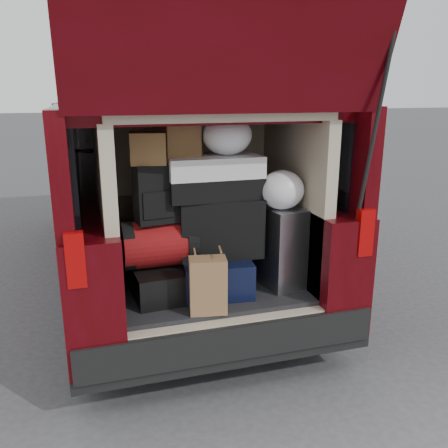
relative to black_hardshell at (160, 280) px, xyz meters
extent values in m
plane|color=#37373A|center=(0.35, -0.16, -0.65)|extent=(80.00, 80.00, 0.00)
cylinder|color=black|center=(-0.47, 0.24, -0.33)|extent=(0.24, 0.64, 0.64)
cylinder|color=black|center=(1.17, 0.24, -0.33)|extent=(0.24, 0.64, 0.64)
cylinder|color=black|center=(-0.47, 3.54, -0.33)|extent=(0.24, 0.64, 0.64)
cylinder|color=black|center=(1.17, 3.54, -0.33)|extent=(0.24, 0.64, 0.64)
cube|color=black|center=(0.35, 1.92, -0.39)|extent=(1.90, 4.85, 0.08)
cube|color=#3F0406|center=(-0.43, 1.92, 0.05)|extent=(0.33, 4.85, 0.80)
cube|color=#3F0406|center=(1.14, 1.92, 0.05)|extent=(0.33, 4.85, 0.80)
cube|color=#3F0406|center=(0.35, 1.92, 1.08)|extent=(1.82, 4.46, 0.10)
cube|color=black|center=(-0.53, 1.82, 0.79)|extent=(0.12, 4.25, 0.68)
cube|color=black|center=(1.23, 1.82, 0.79)|extent=(0.12, 4.25, 0.68)
cube|color=black|center=(0.35, -0.45, -0.25)|extent=(1.86, 0.16, 0.22)
cube|color=#990505|center=(-0.51, -0.49, 0.37)|extent=(0.10, 0.06, 0.30)
cube|color=#990505|center=(1.21, -0.49, 0.37)|extent=(0.10, 0.06, 0.30)
cube|color=black|center=(0.35, 0.12, -0.13)|extent=(1.24, 1.05, 0.06)
cube|color=#BAAB8F|center=(-0.31, 0.12, 0.47)|extent=(0.08, 1.05, 1.15)
cube|color=#BAAB8F|center=(1.01, 0.12, 0.47)|extent=(0.08, 1.05, 1.15)
cube|color=#BAAB8F|center=(0.35, 0.67, 0.47)|extent=(1.34, 0.06, 1.15)
cube|color=#BAAB8F|center=(0.35, 0.12, 1.08)|extent=(1.34, 1.05, 0.06)
cube|color=#3F0406|center=(0.35, -0.62, 1.61)|extent=(1.75, 0.38, 1.02)
cylinder|color=black|center=(1.19, -0.56, 1.00)|extent=(0.02, 0.90, 0.76)
cube|color=black|center=(0.35, 0.12, -0.38)|extent=(1.24, 1.05, 0.55)
cube|color=black|center=(0.00, 0.00, 0.00)|extent=(0.40, 0.52, 0.20)
cube|color=black|center=(0.37, 0.00, 0.02)|extent=(0.50, 0.59, 0.24)
cube|color=silver|center=(0.83, -0.06, 0.18)|extent=(0.29, 0.41, 0.56)
cube|color=#966744|center=(0.24, -0.34, 0.07)|extent=(0.25, 0.18, 0.35)
cube|color=maroon|center=(0.00, 0.01, 0.25)|extent=(0.48, 0.32, 0.31)
cube|color=black|center=(0.42, 0.02, 0.34)|extent=(0.58, 0.38, 0.40)
cube|color=black|center=(-0.01, -0.02, 0.60)|extent=(0.28, 0.20, 0.37)
cube|color=white|center=(0.38, 0.01, 0.67)|extent=(0.62, 0.32, 0.28)
cube|color=brown|center=(-0.04, -0.01, 0.88)|extent=(0.24, 0.21, 0.19)
cube|color=brown|center=(0.17, 0.07, 0.93)|extent=(0.25, 0.22, 0.23)
ellipsoid|color=white|center=(0.47, 0.02, 0.94)|extent=(0.34, 0.32, 0.26)
ellipsoid|color=white|center=(0.81, -0.12, 0.59)|extent=(0.31, 0.29, 0.26)
camera|label=1|loc=(-0.43, -2.94, 1.23)|focal=38.00mm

